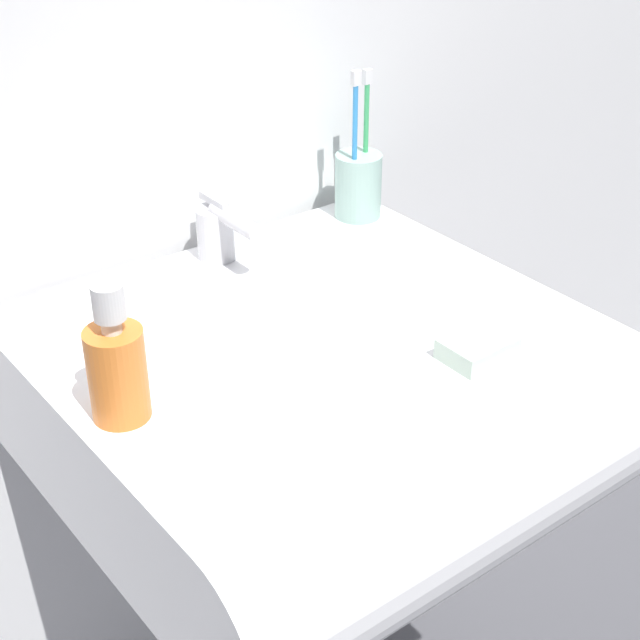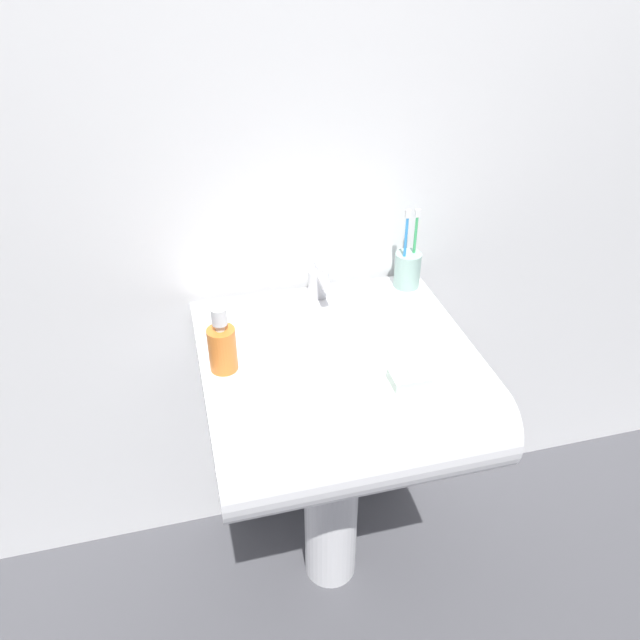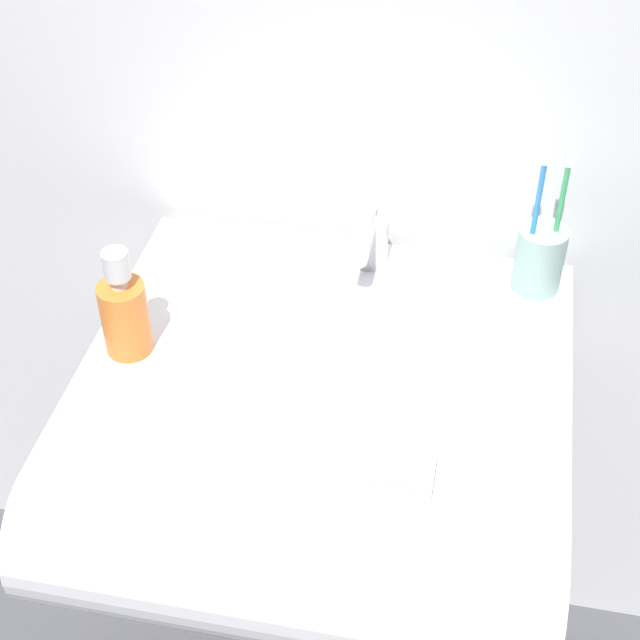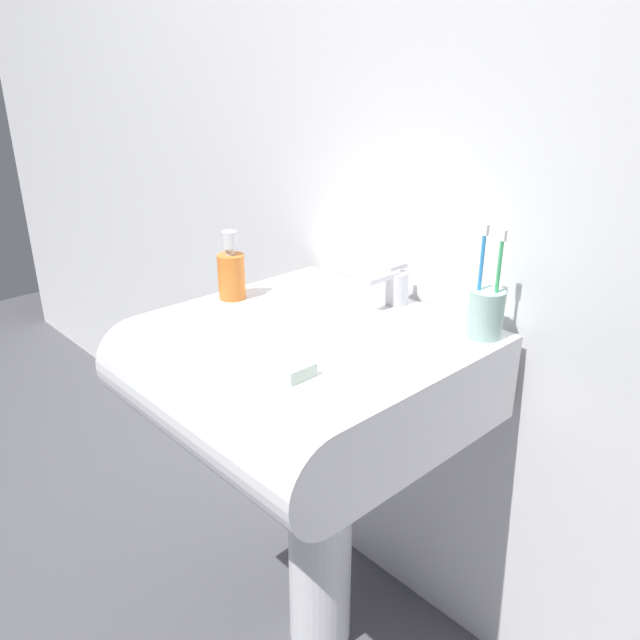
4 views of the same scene
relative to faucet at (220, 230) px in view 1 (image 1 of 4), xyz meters
name	(u,v)px [view 1 (image 1 of 4)]	position (x,y,z in m)	size (l,w,h in m)	color
sink_pedestal	(304,624)	(-0.02, -0.20, -0.55)	(0.15, 0.15, 0.65)	white
sink_basin	(335,412)	(-0.02, -0.26, -0.13)	(0.60, 0.59, 0.18)	white
faucet	(220,230)	(0.00, 0.00, 0.00)	(0.05, 0.12, 0.09)	silver
toothbrush_cup	(358,183)	(0.23, 0.00, 0.01)	(0.07, 0.07, 0.22)	#99BFB2
soap_bottle	(117,367)	(-0.27, -0.23, 0.02)	(0.06, 0.06, 0.15)	orange
bar_soap	(477,348)	(0.09, -0.37, -0.03)	(0.08, 0.06, 0.02)	silver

